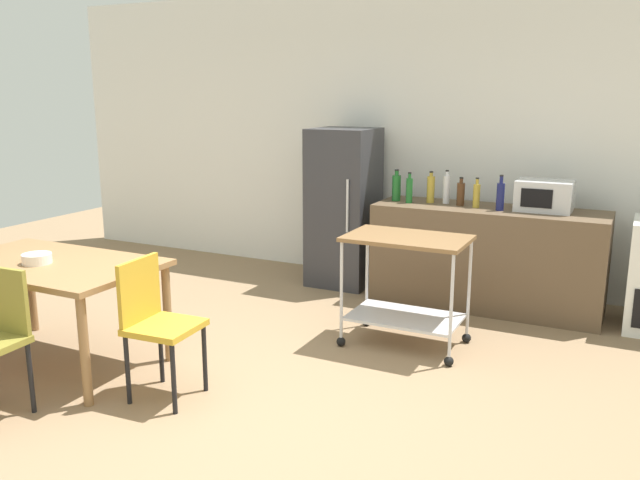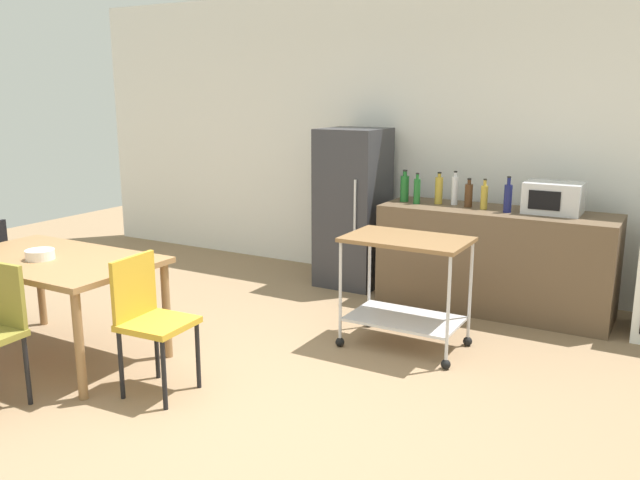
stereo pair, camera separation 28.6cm
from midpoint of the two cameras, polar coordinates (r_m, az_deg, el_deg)
ground_plane at (r=4.26m, az=-5.50°, el=-13.87°), size 12.00×12.00×0.00m
back_wall at (r=6.68m, az=10.42°, el=8.71°), size 8.40×0.12×2.90m
kitchen_counter at (r=6.02m, az=16.19°, el=-1.70°), size 2.00×0.64×0.90m
dining_table at (r=5.01m, az=-20.61°, el=-2.32°), size 1.50×0.90×0.75m
chair_mustard at (r=4.29m, az=-12.70°, el=-6.38°), size 0.42×0.42×0.89m
refrigerator at (r=6.52m, az=4.13°, el=2.80°), size 0.60×0.63×1.55m
kitchen_cart at (r=4.97m, az=9.09°, el=-2.92°), size 0.91×0.57×0.85m
bottle_sparkling_water at (r=6.16m, az=8.66°, el=4.47°), size 0.08×0.08×0.29m
bottle_soy_sauce at (r=6.05m, az=9.74°, el=4.23°), size 0.06×0.06×0.28m
bottle_hot_sauce at (r=6.09m, az=11.58°, el=4.26°), size 0.07×0.07×0.29m
bottle_olive_oil at (r=6.07m, az=12.92°, el=4.24°), size 0.06×0.06×0.30m
bottle_wine at (r=5.99m, az=14.09°, el=3.81°), size 0.07×0.07×0.25m
bottle_sesame_oil at (r=5.91m, az=15.39°, el=3.64°), size 0.06×0.06×0.27m
bottle_vinegar at (r=5.80m, az=17.33°, el=3.52°), size 0.07×0.07×0.31m
microwave at (r=5.89m, az=20.89°, el=3.42°), size 0.46×0.35×0.26m
fruit_bowl at (r=4.95m, az=-21.58°, el=-1.19°), size 0.20×0.20×0.07m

